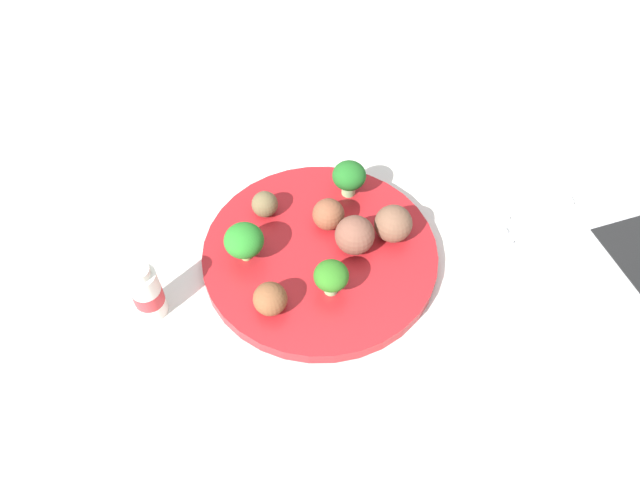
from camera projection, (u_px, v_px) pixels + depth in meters
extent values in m
plane|color=silver|center=(320.00, 258.00, 0.74)|extent=(4.00, 4.00, 0.00)
cylinder|color=red|center=(320.00, 254.00, 0.74)|extent=(0.28, 0.28, 0.02)
cylinder|color=#93C77F|center=(331.00, 287.00, 0.69)|extent=(0.02, 0.02, 0.01)
ellipsoid|color=#2F731F|center=(331.00, 276.00, 0.67)|extent=(0.04, 0.04, 0.03)
cylinder|color=#95C080|center=(348.00, 189.00, 0.78)|extent=(0.02, 0.02, 0.02)
ellipsoid|color=#216622|center=(349.00, 176.00, 0.76)|extent=(0.04, 0.04, 0.03)
cylinder|color=#99C369|center=(246.00, 253.00, 0.72)|extent=(0.01, 0.01, 0.01)
ellipsoid|color=#297F27|center=(244.00, 241.00, 0.70)|extent=(0.05, 0.05, 0.04)
sphere|color=brown|center=(270.00, 299.00, 0.66)|extent=(0.04, 0.04, 0.04)
sphere|color=brown|center=(265.00, 204.00, 0.75)|extent=(0.03, 0.03, 0.03)
sphere|color=brown|center=(354.00, 234.00, 0.71)|extent=(0.05, 0.05, 0.05)
sphere|color=brown|center=(393.00, 224.00, 0.72)|extent=(0.05, 0.05, 0.05)
sphere|color=brown|center=(328.00, 214.00, 0.74)|extent=(0.04, 0.04, 0.04)
cube|color=white|center=(525.00, 223.00, 0.77)|extent=(0.18, 0.14, 0.01)
cube|color=silver|center=(543.00, 229.00, 0.76)|extent=(0.09, 0.03, 0.01)
cube|color=silver|center=(499.00, 240.00, 0.75)|extent=(0.03, 0.03, 0.01)
cube|color=white|center=(540.00, 206.00, 0.78)|extent=(0.09, 0.02, 0.01)
cube|color=silver|center=(487.00, 217.00, 0.77)|extent=(0.06, 0.02, 0.01)
cylinder|color=white|center=(147.00, 293.00, 0.67)|extent=(0.03, 0.03, 0.07)
cylinder|color=red|center=(148.00, 295.00, 0.67)|extent=(0.03, 0.03, 0.02)
cylinder|color=silver|center=(139.00, 273.00, 0.64)|extent=(0.02, 0.02, 0.01)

